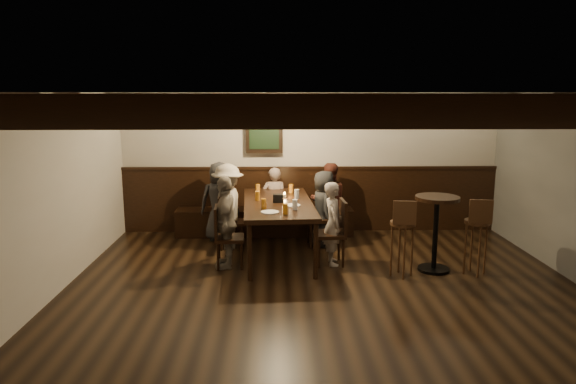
{
  "coord_description": "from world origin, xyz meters",
  "views": [
    {
      "loc": [
        -0.59,
        -5.33,
        2.4
      ],
      "look_at": [
        -0.44,
        1.3,
        1.11
      ],
      "focal_mm": 32.0,
      "sensor_mm": 36.0,
      "label": 1
    }
  ],
  "objects_px": {
    "person_right_near": "(324,209)",
    "bar_stool_right": "(476,246)",
    "dining_table": "(278,206)",
    "person_bench_left": "(220,201)",
    "chair_right_far": "(331,245)",
    "person_bench_centre": "(274,202)",
    "person_left_near": "(228,206)",
    "person_right_far": "(333,223)",
    "person_bench_right": "(329,201)",
    "high_top_table": "(436,222)",
    "chair_right_near": "(321,228)",
    "chair_left_far": "(229,248)",
    "person_left_far": "(226,222)",
    "bar_stool_left": "(402,248)",
    "chair_left_near": "(231,231)"
  },
  "relations": [
    {
      "from": "person_right_near",
      "to": "bar_stool_right",
      "type": "xyz_separation_m",
      "value": [
        1.91,
        -1.37,
        -0.21
      ]
    },
    {
      "from": "dining_table",
      "to": "person_bench_left",
      "type": "xyz_separation_m",
      "value": [
        -0.95,
        0.85,
        -0.1
      ]
    },
    {
      "from": "chair_right_far",
      "to": "person_bench_centre",
      "type": "xyz_separation_m",
      "value": [
        -0.8,
        1.46,
        0.31
      ]
    },
    {
      "from": "person_left_near",
      "to": "person_right_far",
      "type": "height_order",
      "value": "person_left_near"
    },
    {
      "from": "person_bench_right",
      "to": "dining_table",
      "type": "bearing_deg",
      "value": 45.0
    },
    {
      "from": "person_right_far",
      "to": "high_top_table",
      "type": "bearing_deg",
      "value": -106.29
    },
    {
      "from": "chair_right_near",
      "to": "chair_left_far",
      "type": "bearing_deg",
      "value": 122.05
    },
    {
      "from": "person_bench_right",
      "to": "person_left_far",
      "type": "distance_m",
      "value": 2.13
    },
    {
      "from": "high_top_table",
      "to": "person_bench_right",
      "type": "bearing_deg",
      "value": 127.53
    },
    {
      "from": "chair_right_near",
      "to": "person_bench_right",
      "type": "xyz_separation_m",
      "value": [
        0.15,
        0.46,
        0.35
      ]
    },
    {
      "from": "person_left_near",
      "to": "person_right_near",
      "type": "distance_m",
      "value": 1.5
    },
    {
      "from": "person_left_far",
      "to": "person_right_far",
      "type": "distance_m",
      "value": 1.5
    },
    {
      "from": "chair_right_far",
      "to": "bar_stool_left",
      "type": "height_order",
      "value": "bar_stool_left"
    },
    {
      "from": "chair_left_far",
      "to": "person_left_far",
      "type": "bearing_deg",
      "value": -90.0
    },
    {
      "from": "person_bench_centre",
      "to": "person_right_near",
      "type": "distance_m",
      "value": 0.96
    },
    {
      "from": "person_left_far",
      "to": "bar_stool_left",
      "type": "height_order",
      "value": "person_left_far"
    },
    {
      "from": "chair_left_near",
      "to": "person_bench_centre",
      "type": "bearing_deg",
      "value": 129.88
    },
    {
      "from": "person_right_near",
      "to": "person_bench_left",
      "type": "bearing_deg",
      "value": 74.74
    },
    {
      "from": "person_left_far",
      "to": "bar_stool_left",
      "type": "xyz_separation_m",
      "value": [
        2.35,
        -0.43,
        -0.25
      ]
    },
    {
      "from": "person_bench_right",
      "to": "chair_right_far",
      "type": "bearing_deg",
      "value": 82.38
    },
    {
      "from": "person_left_near",
      "to": "person_bench_right",
      "type": "bearing_deg",
      "value": 105.26
    },
    {
      "from": "chair_left_far",
      "to": "bar_stool_right",
      "type": "distance_m",
      "value": 3.35
    },
    {
      "from": "chair_right_far",
      "to": "person_bench_left",
      "type": "height_order",
      "value": "person_bench_left"
    },
    {
      "from": "chair_right_far",
      "to": "person_bench_left",
      "type": "bearing_deg",
      "value": 50.18
    },
    {
      "from": "chair_right_far",
      "to": "bar_stool_right",
      "type": "height_order",
      "value": "bar_stool_right"
    },
    {
      "from": "bar_stool_right",
      "to": "chair_right_near",
      "type": "bearing_deg",
      "value": 153.55
    },
    {
      "from": "chair_left_far",
      "to": "person_bench_right",
      "type": "relative_size",
      "value": 0.68
    },
    {
      "from": "chair_left_far",
      "to": "person_bench_left",
      "type": "relative_size",
      "value": 0.66
    },
    {
      "from": "bar_stool_left",
      "to": "bar_stool_right",
      "type": "xyz_separation_m",
      "value": [
        1.0,
        0.05,
        0.0
      ]
    },
    {
      "from": "chair_right_near",
      "to": "person_bench_centre",
      "type": "bearing_deg",
      "value": 50.17
    },
    {
      "from": "chair_left_near",
      "to": "person_bench_centre",
      "type": "distance_m",
      "value": 0.99
    },
    {
      "from": "person_bench_left",
      "to": "person_bench_centre",
      "type": "distance_m",
      "value": 0.91
    },
    {
      "from": "chair_right_near",
      "to": "person_right_far",
      "type": "relative_size",
      "value": 0.77
    },
    {
      "from": "person_bench_left",
      "to": "chair_left_near",
      "type": "bearing_deg",
      "value": 112.02
    },
    {
      "from": "bar_stool_left",
      "to": "person_right_near",
      "type": "bearing_deg",
      "value": 130.75
    },
    {
      "from": "person_right_near",
      "to": "bar_stool_right",
      "type": "distance_m",
      "value": 2.36
    },
    {
      "from": "person_bench_left",
      "to": "person_bench_right",
      "type": "height_order",
      "value": "person_bench_left"
    },
    {
      "from": "chair_left_far",
      "to": "person_left_near",
      "type": "height_order",
      "value": "person_left_near"
    },
    {
      "from": "person_bench_left",
      "to": "bar_stool_right",
      "type": "distance_m",
      "value": 3.98
    },
    {
      "from": "chair_right_far",
      "to": "person_left_far",
      "type": "distance_m",
      "value": 1.51
    },
    {
      "from": "chair_left_near",
      "to": "chair_left_far",
      "type": "height_order",
      "value": "chair_left_far"
    },
    {
      "from": "chair_left_far",
      "to": "person_bench_right",
      "type": "xyz_separation_m",
      "value": [
        1.54,
        1.44,
        0.37
      ]
    },
    {
      "from": "dining_table",
      "to": "person_left_near",
      "type": "relative_size",
      "value": 1.69
    },
    {
      "from": "person_bench_centre",
      "to": "high_top_table",
      "type": "height_order",
      "value": "person_bench_centre"
    },
    {
      "from": "person_bench_centre",
      "to": "person_bench_right",
      "type": "xyz_separation_m",
      "value": [
        0.91,
        -0.1,
        0.04
      ]
    },
    {
      "from": "chair_right_far",
      "to": "person_bench_left",
      "type": "distance_m",
      "value": 2.14
    },
    {
      "from": "dining_table",
      "to": "chair_left_near",
      "type": "xyz_separation_m",
      "value": [
        -0.74,
        0.41,
        -0.49
      ]
    },
    {
      "from": "person_bench_centre",
      "to": "bar_stool_left",
      "type": "relative_size",
      "value": 1.12
    },
    {
      "from": "chair_left_near",
      "to": "high_top_table",
      "type": "relative_size",
      "value": 0.82
    },
    {
      "from": "chair_left_far",
      "to": "person_right_near",
      "type": "height_order",
      "value": "person_right_near"
    }
  ]
}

